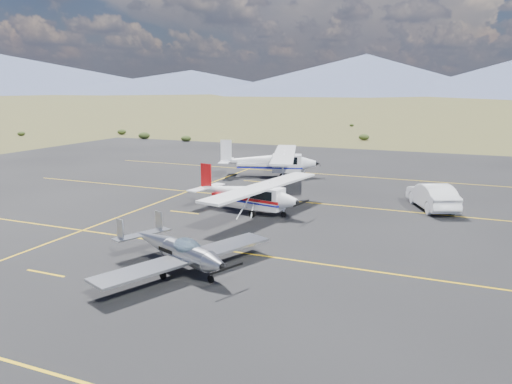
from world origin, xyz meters
The scene contains 6 objects.
ground centered at (0.00, 0.00, 0.00)m, with size 1600.00×1600.00×0.00m, color #383D1C.
apron centered at (0.00, 7.00, 0.00)m, with size 72.00×72.00×0.02m, color black.
aircraft_low_wing centered at (1.83, -0.96, 0.87)m, with size 6.16×8.17×1.81m.
aircraft_cessna centered at (0.52, 9.19, 1.20)m, with size 6.61×10.71×2.70m.
aircraft_plain centered at (-2.72, 21.07, 1.37)m, with size 8.30×12.12×3.09m.
sedan centered at (10.83, 14.42, 0.83)m, with size 1.73×4.97×1.64m, color white.
Camera 1 is at (12.57, -17.96, 7.56)m, focal length 35.00 mm.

